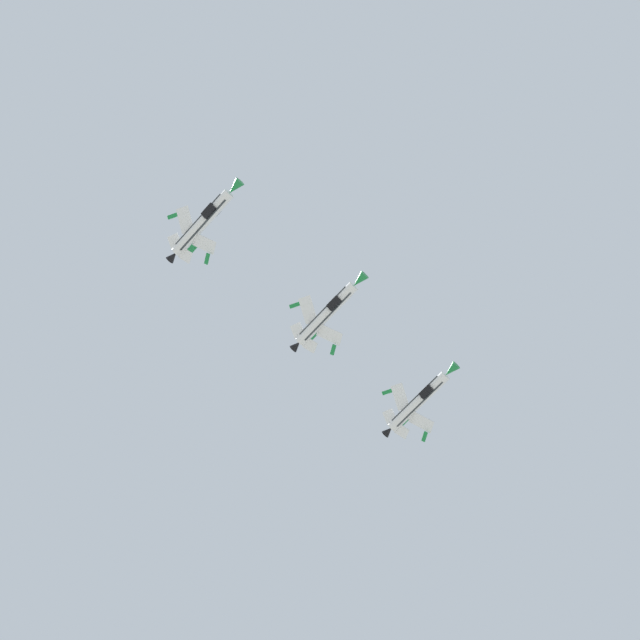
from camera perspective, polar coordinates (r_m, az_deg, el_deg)
The scene contains 3 objects.
fighter_jet_lead at distance 151.30m, azimuth 5.90°, elevation -4.74°, with size 8.59×15.57×6.28m.
fighter_jet_left_wing at distance 144.46m, azimuth 0.47°, elevation 0.43°, with size 8.89×15.57×5.68m.
fighter_jet_right_wing at distance 142.43m, azimuth -6.86°, elevation 5.77°, with size 8.61×15.57×6.22m.
Camera 1 is at (4.35, 0.17, 1.92)m, focal length 54.30 mm.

